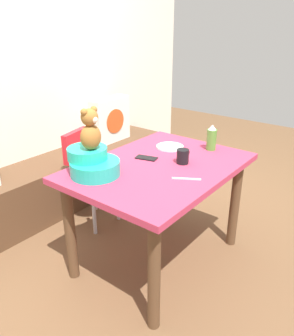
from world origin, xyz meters
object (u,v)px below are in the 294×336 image
Objects in this scene: dinner_plate_near at (170,147)px; coffee_mug at (183,156)px; cell_phone at (146,158)px; teddy_bear at (90,130)px; ketchup_bottle at (212,138)px; dining_table at (159,181)px; infant_seat_teal at (93,163)px; highchair at (91,165)px; pillow_floral_right at (110,120)px.

coffee_mug is at bearing -129.53° from dinner_plate_near.
teddy_bear is at bearing 151.32° from cell_phone.
ketchup_bottle reaches higher than coffee_mug.
dining_table is at bearing -119.06° from cell_phone.
dining_table is at bearing -32.50° from infant_seat_teal.
cell_phone is (0.40, -0.10, -0.07)m from infant_seat_teal.
teddy_bear is (-0.44, -0.51, 0.50)m from highchair.
dining_table is at bearing 164.55° from ketchup_bottle.
cell_phone is at bearing -14.03° from teddy_bear.
ketchup_bottle is (-0.29, -1.28, 0.15)m from pillow_floral_right.
dining_table is 8.17× the size of cell_phone.
dinner_plate_near is (0.19, 0.23, -0.04)m from coffee_mug.
teddy_bear is at bearing 145.10° from coffee_mug.
highchair is 3.95× the size of dinner_plate_near.
teddy_bear is 1.74× the size of cell_phone.
ketchup_bottle is at bearing -45.99° from cell_phone.
dining_table is 0.23m from coffee_mug.
dining_table is 0.18m from cell_phone.
cell_phone is at bearing 109.54° from coffee_mug.
highchair is 0.73m from infant_seat_teal.
pillow_floral_right is at bearing 31.79° from highchair.
cell_phone reaches higher than dining_table.
cell_phone is at bearing -94.04° from highchair.
infant_seat_teal is 1.32× the size of teddy_bear.
coffee_mug is 0.31m from dinner_plate_near.
pillow_floral_right is at bearing 39.79° from infant_seat_teal.
dining_table is at bearing -32.44° from teddy_bear.
ketchup_bottle is 0.92× the size of dinner_plate_near.
pillow_floral_right is 1.25m from cell_phone.
pillow_floral_right is at bearing 57.11° from dining_table.
dinner_plate_near is at bearing 22.66° from dining_table.
pillow_floral_right is 1.33× the size of infant_seat_teal.
dining_table is (-0.75, -1.16, -0.05)m from pillow_floral_right.
ketchup_bottle is (0.38, -0.87, 0.31)m from highchair.
pillow_floral_right is at bearing 40.49° from cell_phone.
ketchup_bottle is at bearing -23.56° from infant_seat_teal.
infant_seat_teal is 0.89m from ketchup_bottle.
ketchup_bottle is at bearing -3.70° from coffee_mug.
pillow_floral_right is 1.49m from teddy_bear.
pillow_floral_right is at bearing 77.23° from ketchup_bottle.
coffee_mug is at bearing -34.90° from teddy_bear.
highchair is 0.69m from dinner_plate_near.
cell_phone is (0.40, -0.10, -0.27)m from teddy_bear.
dinner_plate_near is (-0.44, -1.03, 0.07)m from pillow_floral_right.
dining_table is 5.89× the size of dinner_plate_near.
cell_phone is (-0.08, 0.24, -0.04)m from coffee_mug.
coffee_mug is (-0.34, 0.02, -0.04)m from ketchup_bottle.
ketchup_bottle reaches higher than cell_phone.
infant_seat_teal is 1.78× the size of ketchup_bottle.
highchair is 4.27× the size of ketchup_bottle.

